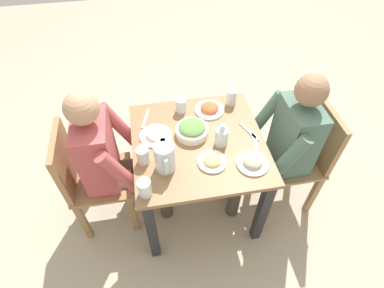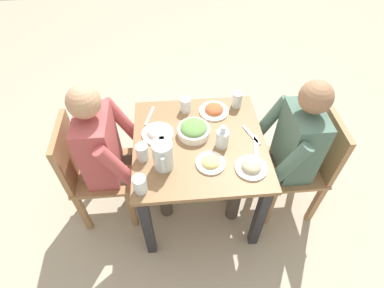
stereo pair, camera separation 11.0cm
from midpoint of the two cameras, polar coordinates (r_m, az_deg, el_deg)
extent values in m
plane|color=tan|center=(2.52, -0.34, -10.52)|extent=(8.00, 8.00, 0.00)
cube|color=olive|center=(1.96, -0.43, 0.15)|extent=(0.84, 0.84, 0.03)
cube|color=#232328|center=(2.46, -10.23, -0.31)|extent=(0.06, 0.06, 0.68)
cube|color=#232328|center=(2.04, -9.04, -15.54)|extent=(0.06, 0.06, 0.68)
cube|color=#232328|center=(2.52, 6.36, 1.86)|extent=(0.06, 0.06, 0.68)
cube|color=#232328|center=(2.12, 11.36, -12.32)|extent=(0.06, 0.06, 0.68)
cube|color=#997047|center=(2.52, -20.26, -6.57)|extent=(0.04, 0.04, 0.43)
cube|color=#997047|center=(2.33, -20.79, -13.31)|extent=(0.04, 0.04, 0.43)
cube|color=#997047|center=(2.46, -12.55, -5.68)|extent=(0.04, 0.04, 0.43)
cube|color=#997047|center=(2.27, -12.30, -12.54)|extent=(0.04, 0.04, 0.43)
cube|color=#997047|center=(2.20, -17.78, -6.22)|extent=(0.40, 0.40, 0.03)
cube|color=#997047|center=(2.08, -24.02, -3.13)|extent=(0.38, 0.04, 0.42)
cube|color=#997047|center=(2.45, 20.37, -8.76)|extent=(0.04, 0.04, 0.43)
cube|color=#997047|center=(2.62, 17.43, -2.71)|extent=(0.04, 0.04, 0.43)
cube|color=#997047|center=(2.32, 12.83, -10.35)|extent=(0.04, 0.04, 0.43)
cube|color=#997047|center=(2.50, 10.35, -3.86)|extent=(0.04, 0.04, 0.43)
cube|color=#997047|center=(2.29, 16.41, -2.98)|extent=(0.40, 0.40, 0.03)
cube|color=#997047|center=(2.21, 21.89, 1.37)|extent=(0.38, 0.04, 0.42)
cube|color=#B24C4C|center=(2.00, -18.65, -1.70)|extent=(0.32, 0.20, 0.50)
sphere|color=tan|center=(1.75, -21.56, 6.15)|extent=(0.19, 0.19, 0.19)
cylinder|color=#473D33|center=(2.24, -12.09, -4.08)|extent=(0.11, 0.38, 0.11)
cylinder|color=#473D33|center=(2.38, -6.80, -6.41)|extent=(0.10, 0.10, 0.45)
cylinder|color=#B24C4C|center=(2.10, -14.86, 3.34)|extent=(0.08, 0.23, 0.37)
cylinder|color=#473D33|center=(2.13, -11.94, -7.65)|extent=(0.11, 0.38, 0.11)
cylinder|color=#473D33|center=(2.29, -6.38, -9.84)|extent=(0.10, 0.10, 0.45)
cylinder|color=#B24C4C|center=(1.83, -14.84, -5.37)|extent=(0.08, 0.23, 0.37)
cube|color=#4C6B5B|center=(2.09, 17.17, 1.43)|extent=(0.32, 0.20, 0.50)
sphere|color=#936B4C|center=(1.85, 19.73, 9.31)|extent=(0.19, 0.19, 0.19)
cylinder|color=#473D33|center=(2.18, 11.80, -5.84)|extent=(0.11, 0.38, 0.11)
cylinder|color=#473D33|center=(2.29, 6.52, -9.49)|extent=(0.10, 0.10, 0.45)
cylinder|color=#4C6B5B|center=(1.90, 15.69, -2.90)|extent=(0.08, 0.23, 0.37)
cylinder|color=#473D33|center=(2.28, 10.49, -2.45)|extent=(0.11, 0.38, 0.11)
cylinder|color=#473D33|center=(2.38, 5.49, -6.11)|extent=(0.10, 0.10, 0.45)
cylinder|color=#4C6B5B|center=(2.15, 11.97, 5.27)|extent=(0.08, 0.23, 0.37)
cylinder|color=silver|center=(1.75, -6.84, -2.49)|extent=(0.12, 0.12, 0.19)
cube|color=silver|center=(1.70, -6.62, -4.21)|extent=(0.02, 0.02, 0.11)
cube|color=silver|center=(1.73, -7.25, 0.62)|extent=(0.04, 0.03, 0.02)
cylinder|color=white|center=(1.97, -1.60, 2.34)|extent=(0.21, 0.21, 0.05)
ellipsoid|color=#608E47|center=(1.95, -1.62, 3.07)|extent=(0.17, 0.17, 0.06)
cylinder|color=white|center=(1.99, -8.28, 1.46)|extent=(0.21, 0.21, 0.01)
ellipsoid|color=white|center=(1.98, -8.34, 1.86)|extent=(0.13, 0.13, 0.06)
cylinder|color=white|center=(1.85, 9.48, -3.68)|extent=(0.19, 0.19, 0.01)
ellipsoid|color=#B7AD89|center=(1.83, 9.56, -3.29)|extent=(0.12, 0.12, 0.06)
cylinder|color=white|center=(2.15, 1.79, 6.29)|extent=(0.20, 0.20, 0.01)
ellipsoid|color=#CC5B33|center=(2.14, 1.80, 6.68)|extent=(0.13, 0.13, 0.06)
cylinder|color=white|center=(1.83, 2.06, -3.36)|extent=(0.18, 0.18, 0.01)
ellipsoid|color=#E0C670|center=(1.82, 2.07, -3.03)|extent=(0.11, 0.11, 0.04)
cylinder|color=silver|center=(1.69, -10.62, -8.11)|extent=(0.08, 0.08, 0.11)
cylinder|color=silver|center=(1.83, -10.76, -2.18)|extent=(0.07, 0.07, 0.11)
cylinder|color=silver|center=(2.12, -3.54, 7.12)|extent=(0.07, 0.07, 0.10)
cylinder|color=silver|center=(2.19, 5.90, 8.56)|extent=(0.07, 0.07, 0.11)
cylinder|color=silver|center=(1.90, 3.86, 1.26)|extent=(0.08, 0.08, 0.12)
cylinder|color=gold|center=(1.91, 3.83, 0.77)|extent=(0.07, 0.07, 0.07)
cylinder|color=silver|center=(1.84, 3.99, 3.01)|extent=(0.03, 0.03, 0.04)
cube|color=silver|center=(1.97, 9.98, 0.44)|extent=(0.17, 0.06, 0.01)
cube|color=silver|center=(2.12, -10.06, 4.65)|extent=(0.18, 0.07, 0.01)
cube|color=silver|center=(1.91, -10.51, -1.85)|extent=(0.17, 0.04, 0.01)
cube|color=silver|center=(2.03, 8.98, 2.26)|extent=(0.18, 0.08, 0.01)
camera|label=1|loc=(0.05, -91.68, -1.87)|focal=28.77mm
camera|label=2|loc=(0.05, 88.32, 1.87)|focal=28.77mm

